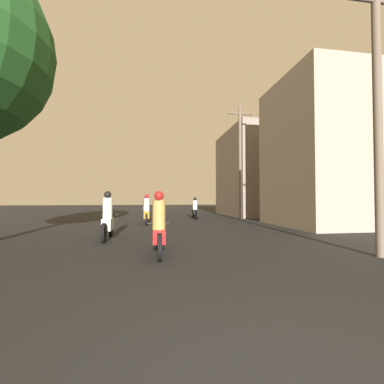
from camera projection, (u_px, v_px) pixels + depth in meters
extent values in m
cylinder|color=black|center=(158.00, 238.00, 7.15)|extent=(0.10, 0.63, 0.63)
cylinder|color=black|center=(160.00, 247.00, 5.77)|extent=(0.10, 0.63, 0.63)
cube|color=red|center=(159.00, 235.00, 6.46)|extent=(0.30, 0.89, 0.33)
cylinder|color=black|center=(158.00, 223.00, 6.92)|extent=(0.60, 0.04, 0.04)
cylinder|color=#B28E47|center=(159.00, 215.00, 6.39)|extent=(0.32, 0.32, 0.72)
sphere|color=#A51919|center=(159.00, 196.00, 6.40)|extent=(0.24, 0.24, 0.24)
cylinder|color=black|center=(111.00, 228.00, 9.63)|extent=(0.10, 0.63, 0.63)
cylinder|color=black|center=(104.00, 233.00, 8.15)|extent=(0.10, 0.63, 0.63)
cube|color=silver|center=(108.00, 224.00, 8.90)|extent=(0.30, 0.80, 0.41)
cylinder|color=black|center=(110.00, 215.00, 9.39)|extent=(0.60, 0.04, 0.04)
cylinder|color=silver|center=(108.00, 208.00, 8.83)|extent=(0.32, 0.32, 0.71)
sphere|color=black|center=(108.00, 195.00, 8.85)|extent=(0.24, 0.24, 0.24)
cylinder|color=black|center=(147.00, 217.00, 15.01)|extent=(0.10, 0.62, 0.62)
cylinder|color=black|center=(146.00, 219.00, 13.59)|extent=(0.10, 0.62, 0.62)
cube|color=orange|center=(147.00, 215.00, 14.30)|extent=(0.30, 0.86, 0.41)
cylinder|color=black|center=(147.00, 209.00, 14.78)|extent=(0.60, 0.04, 0.04)
cylinder|color=silver|center=(147.00, 205.00, 14.24)|extent=(0.32, 0.32, 0.71)
sphere|color=#A51919|center=(147.00, 196.00, 14.25)|extent=(0.24, 0.24, 0.24)
cylinder|color=black|center=(193.00, 213.00, 18.83)|extent=(0.10, 0.66, 0.66)
cylinder|color=black|center=(196.00, 215.00, 17.49)|extent=(0.10, 0.66, 0.66)
cube|color=black|center=(195.00, 212.00, 18.17)|extent=(0.30, 0.89, 0.32)
cylinder|color=black|center=(194.00, 208.00, 18.61)|extent=(0.60, 0.04, 0.04)
cylinder|color=silver|center=(195.00, 205.00, 18.09)|extent=(0.32, 0.32, 0.64)
sphere|color=black|center=(195.00, 199.00, 18.10)|extent=(0.24, 0.24, 0.24)
cylinder|color=black|center=(161.00, 211.00, 22.15)|extent=(0.10, 0.67, 0.67)
cylinder|color=black|center=(161.00, 212.00, 20.73)|extent=(0.10, 0.67, 0.67)
cube|color=#1E389E|center=(161.00, 209.00, 21.44)|extent=(0.30, 0.83, 0.40)
cylinder|color=black|center=(161.00, 206.00, 21.91)|extent=(0.60, 0.04, 0.04)
cylinder|color=#B28E47|center=(161.00, 203.00, 21.38)|extent=(0.32, 0.32, 0.60)
sphere|color=navy|center=(161.00, 198.00, 21.39)|extent=(0.24, 0.24, 0.24)
cylinder|color=black|center=(145.00, 210.00, 25.52)|extent=(0.10, 0.59, 0.59)
cylinder|color=black|center=(145.00, 211.00, 24.20)|extent=(0.10, 0.59, 0.59)
cube|color=#1E6B33|center=(145.00, 208.00, 24.86)|extent=(0.30, 0.80, 0.41)
cylinder|color=black|center=(145.00, 205.00, 25.30)|extent=(0.60, 0.04, 0.04)
cylinder|color=maroon|center=(145.00, 203.00, 24.80)|extent=(0.32, 0.32, 0.60)
sphere|color=navy|center=(145.00, 199.00, 24.81)|extent=(0.24, 0.24, 0.24)
cube|color=gray|center=(318.00, 153.00, 13.36)|extent=(4.07, 5.39, 7.58)
cube|color=gray|center=(251.00, 173.00, 22.36)|extent=(4.29, 7.70, 7.27)
cylinder|color=#6B5B4C|center=(378.00, 117.00, 6.25)|extent=(0.20, 0.20, 6.78)
cylinder|color=#6B5B4C|center=(375.00, 1.00, 6.33)|extent=(1.60, 0.10, 0.10)
cylinder|color=#6B5B4C|center=(240.00, 163.00, 17.07)|extent=(0.20, 0.20, 7.60)
cylinder|color=#6B5B4C|center=(240.00, 114.00, 17.16)|extent=(1.60, 0.10, 0.10)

